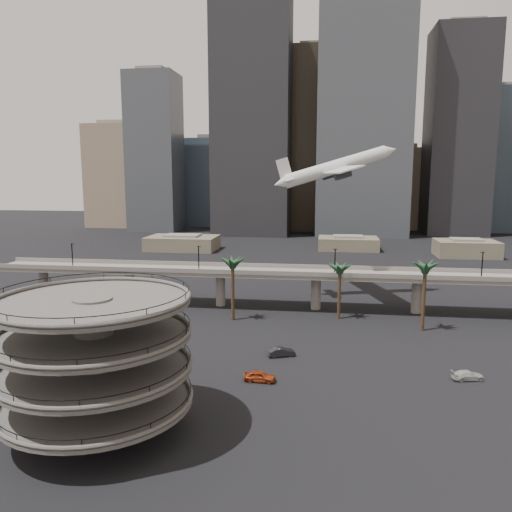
# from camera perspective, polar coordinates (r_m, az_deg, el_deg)

# --- Properties ---
(ground) EXTENTS (700.00, 700.00, 0.00)m
(ground) POSITION_cam_1_polar(r_m,az_deg,el_deg) (64.43, -4.75, -18.50)
(ground) COLOR black
(ground) RESTS_ON ground
(parking_ramp) EXTENTS (22.20, 22.20, 17.35)m
(parking_ramp) POSITION_cam_1_polar(r_m,az_deg,el_deg) (61.14, -17.92, -10.44)
(parking_ramp) COLOR #4C4947
(parking_ramp) RESTS_ON ground
(overpass) EXTENTS (130.00, 9.30, 14.70)m
(overpass) POSITION_cam_1_polar(r_m,az_deg,el_deg) (113.61, 1.33, -2.29)
(overpass) COLOR slate
(overpass) RESTS_ON ground
(palm_trees) EXTENTS (42.40, 10.40, 14.00)m
(palm_trees) POSITION_cam_1_polar(r_m,az_deg,el_deg) (101.93, 8.51, -1.38)
(palm_trees) COLOR #432E1C
(palm_trees) RESTS_ON ground
(low_buildings) EXTENTS (135.00, 27.50, 6.80)m
(low_buildings) POSITION_cam_1_polar(r_m,az_deg,el_deg) (199.82, 6.23, 1.33)
(low_buildings) COLOR brown
(low_buildings) RESTS_ON ground
(skyline) EXTENTS (269.00, 86.00, 131.36)m
(skyline) POSITION_cam_1_polar(r_m,az_deg,el_deg) (273.29, 8.70, 12.87)
(skyline) COLOR #7F6B58
(skyline) RESTS_ON ground
(airborne_jet) EXTENTS (30.79, 27.98, 11.71)m
(airborne_jet) POSITION_cam_1_polar(r_m,az_deg,el_deg) (123.23, 9.07, 9.95)
(airborne_jet) COLOR silver
(airborne_jet) RESTS_ON ground
(car_a) EXTENTS (4.78, 2.10, 1.60)m
(car_a) POSITION_cam_1_polar(r_m,az_deg,el_deg) (75.26, 0.42, -13.57)
(car_a) COLOR #9C3616
(car_a) RESTS_ON ground
(car_b) EXTENTS (4.89, 3.18, 1.52)m
(car_b) POSITION_cam_1_polar(r_m,az_deg,el_deg) (84.97, 2.91, -10.90)
(car_b) COLOR black
(car_b) RESTS_ON ground
(car_c) EXTENTS (5.05, 3.00, 1.37)m
(car_c) POSITION_cam_1_polar(r_m,az_deg,el_deg) (82.10, 23.04, -12.43)
(car_c) COLOR #B9BBB6
(car_c) RESTS_ON ground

